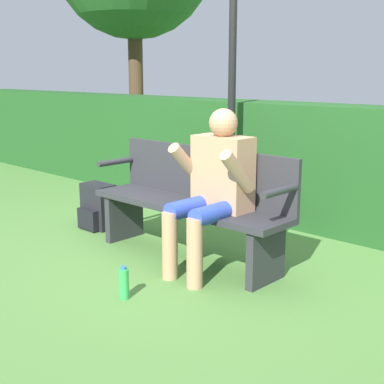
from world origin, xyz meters
The scene contains 7 objects.
ground_plane centered at (0.00, 0.00, 0.00)m, with size 40.00×40.00×0.00m, color #4C7A38.
hedge_back centered at (0.00, 1.49, 0.57)m, with size 12.00×0.55×1.14m.
park_bench centered at (0.00, 0.06, 0.45)m, with size 1.74×0.42×0.86m.
person_seated centered at (0.32, -0.05, 0.65)m, with size 0.56×0.59×1.17m.
backpack centered at (-1.18, 0.03, 0.20)m, with size 0.32×0.25×0.42m.
water_bottle centered at (0.23, -0.82, 0.10)m, with size 0.07×0.07×0.22m.
signpost centered at (-0.36, 0.97, 1.44)m, with size 0.34×0.09×2.55m.
Camera 1 is at (2.74, -2.86, 1.42)m, focal length 50.00 mm.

